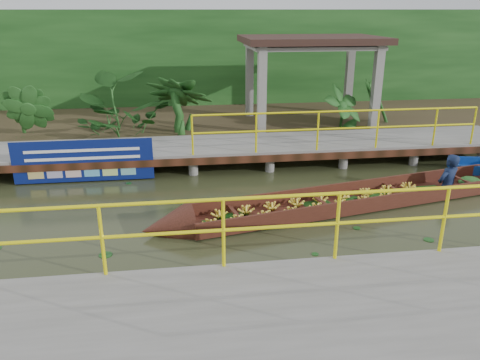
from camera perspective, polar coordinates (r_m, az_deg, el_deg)
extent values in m
plane|color=#2A3018|center=(9.69, 0.92, -4.32)|extent=(80.00, 80.00, 0.00)
cube|color=#332619|center=(16.71, -2.96, 7.00)|extent=(30.00, 8.00, 0.45)
cube|color=slate|center=(12.79, -1.42, 4.18)|extent=(16.00, 2.00, 0.15)
cube|color=black|center=(11.86, -0.88, 2.49)|extent=(16.00, 0.12, 0.18)
cylinder|color=#FCEE0D|center=(12.24, 12.09, 8.20)|extent=(7.50, 0.05, 0.05)
cylinder|color=#FCEE0D|center=(12.34, 11.93, 6.16)|extent=(7.50, 0.05, 0.05)
cylinder|color=#FCEE0D|center=(12.35, 11.92, 5.93)|extent=(0.05, 0.05, 1.00)
cylinder|color=slate|center=(14.34, -26.41, 2.65)|extent=(0.24, 0.24, 0.55)
cylinder|color=slate|center=(12.32, -19.79, 0.98)|extent=(0.24, 0.24, 0.55)
cylinder|color=slate|center=(13.82, -18.54, 3.13)|extent=(0.24, 0.24, 0.55)
cylinder|color=slate|center=(12.05, -10.48, 1.44)|extent=(0.24, 0.24, 0.55)
cylinder|color=slate|center=(13.58, -10.23, 3.58)|extent=(0.24, 0.24, 0.55)
cylinder|color=slate|center=(12.11, -0.99, 1.88)|extent=(0.24, 0.24, 0.55)
cylinder|color=slate|center=(13.63, -1.79, 3.96)|extent=(0.24, 0.24, 0.55)
cylinder|color=slate|center=(12.49, 8.17, 2.25)|extent=(0.24, 0.24, 0.55)
cylinder|color=slate|center=(13.97, 6.42, 4.25)|extent=(0.24, 0.24, 0.55)
cylinder|color=slate|center=(13.17, 16.58, 2.53)|extent=(0.24, 0.24, 0.55)
cylinder|color=slate|center=(14.58, 14.09, 4.43)|extent=(0.24, 0.24, 0.55)
cylinder|color=slate|center=(14.10, 24.03, 2.74)|extent=(0.24, 0.24, 0.55)
cylinder|color=slate|center=(15.42, 21.04, 4.54)|extent=(0.24, 0.24, 0.55)
cylinder|color=slate|center=(12.11, -0.99, 1.88)|extent=(0.24, 0.24, 0.55)
cube|color=slate|center=(6.30, 16.52, -16.90)|extent=(18.00, 2.40, 0.70)
cylinder|color=#FCEE0D|center=(6.58, 13.72, -1.50)|extent=(10.00, 0.05, 0.05)
cylinder|color=#FCEE0D|center=(6.75, 13.40, -5.06)|extent=(10.00, 0.05, 0.05)
cylinder|color=#FCEE0D|center=(6.77, 13.37, -5.44)|extent=(0.05, 0.05, 1.00)
cube|color=slate|center=(14.26, 2.68, 10.36)|extent=(0.25, 0.25, 2.80)
cube|color=slate|center=(15.32, 16.27, 10.28)|extent=(0.25, 0.25, 2.80)
cube|color=slate|center=(16.60, 1.17, 11.76)|extent=(0.25, 0.25, 2.80)
cube|color=slate|center=(17.51, 13.14, 11.69)|extent=(0.25, 0.25, 2.80)
cube|color=slate|center=(15.68, 8.68, 15.84)|extent=(4.00, 2.60, 0.12)
cube|color=#301D18|center=(15.67, 8.72, 16.57)|extent=(4.40, 3.00, 0.20)
cube|color=#153F14|center=(18.88, -3.74, 13.96)|extent=(30.00, 0.80, 4.00)
cube|color=#35170E|center=(10.52, 14.33, -2.61)|extent=(7.64, 2.51, 0.06)
cube|color=#35170E|center=(10.84, 13.02, -1.06)|extent=(7.45, 1.64, 0.32)
cube|color=#35170E|center=(10.11, 15.87, -2.88)|extent=(7.45, 1.64, 0.32)
cone|color=#35170E|center=(8.96, -8.90, -5.76)|extent=(1.12, 1.09, 0.91)
ellipsoid|color=#153F14|center=(12.38, 26.18, -0.17)|extent=(0.61, 0.52, 0.25)
imported|color=#0F1A39|center=(11.71, 24.44, 2.86)|extent=(0.70, 0.58, 1.62)
cube|color=navy|center=(13.31, 24.59, 1.59)|extent=(0.22, 0.80, 0.27)
cube|color=navy|center=(11.95, -18.53, 2.22)|extent=(3.33, 0.03, 1.04)
cube|color=white|center=(11.85, -18.69, 3.43)|extent=(2.70, 0.01, 0.07)
cube|color=white|center=(11.91, -18.59, 2.51)|extent=(2.70, 0.01, 0.07)
imported|color=#153F14|center=(14.95, -24.85, 7.53)|extent=(1.24, 1.24, 1.55)
imported|color=#153F14|center=(14.42, -15.25, 8.28)|extent=(1.24, 1.24, 1.55)
imported|color=#153F14|center=(14.30, -7.20, 8.72)|extent=(1.24, 1.24, 1.55)
imported|color=#153F14|center=(15.19, 12.26, 9.09)|extent=(1.24, 1.24, 1.55)
imported|color=#153F14|center=(15.76, 17.46, 9.02)|extent=(1.24, 1.24, 1.55)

